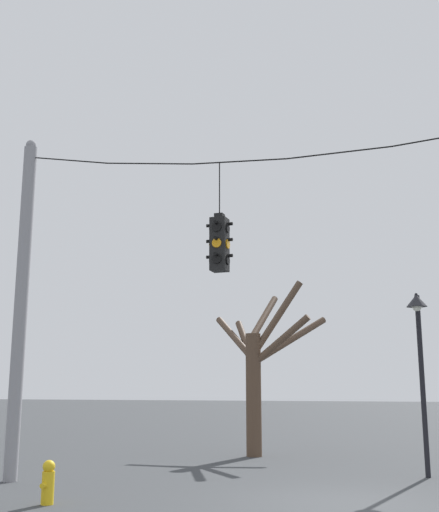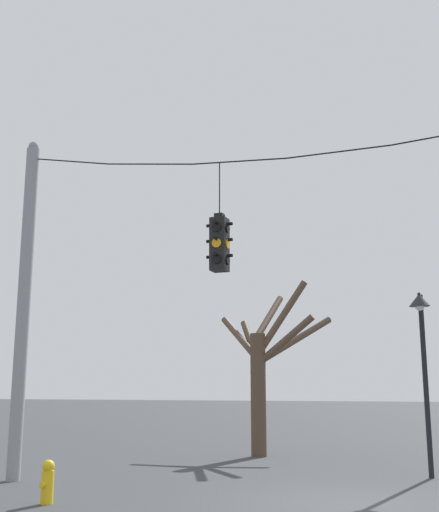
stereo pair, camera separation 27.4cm
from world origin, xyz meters
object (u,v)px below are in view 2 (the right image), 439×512
(traffic_light_near_left_pole, at_px, (220,244))
(street_lamp, at_px, (422,337))
(utility_pole_left, at_px, (24,303))
(bare_tree, at_px, (264,365))
(fire_hydrant, at_px, (47,481))

(traffic_light_near_left_pole, distance_m, street_lamp, 5.40)
(utility_pole_left, xyz_separation_m, street_lamp, (8.68, 3.37, -0.78))
(utility_pole_left, relative_size, bare_tree, 1.49)
(traffic_light_near_left_pole, height_order, bare_tree, traffic_light_near_left_pole)
(utility_pole_left, bearing_deg, bare_tree, 62.39)
(utility_pole_left, xyz_separation_m, traffic_light_near_left_pole, (4.87, -0.00, 1.04))
(utility_pole_left, relative_size, traffic_light_near_left_pole, 3.33)
(utility_pole_left, height_order, traffic_light_near_left_pole, utility_pole_left)
(street_lamp, relative_size, bare_tree, 0.79)
(bare_tree, bearing_deg, fire_hydrant, -97.95)
(street_lamp, distance_m, bare_tree, 6.24)
(traffic_light_near_left_pole, xyz_separation_m, street_lamp, (3.81, 3.37, -1.82))
(traffic_light_near_left_pole, distance_m, bare_tree, 7.58)
(utility_pole_left, distance_m, bare_tree, 8.16)
(traffic_light_near_left_pole, relative_size, street_lamp, 0.57)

